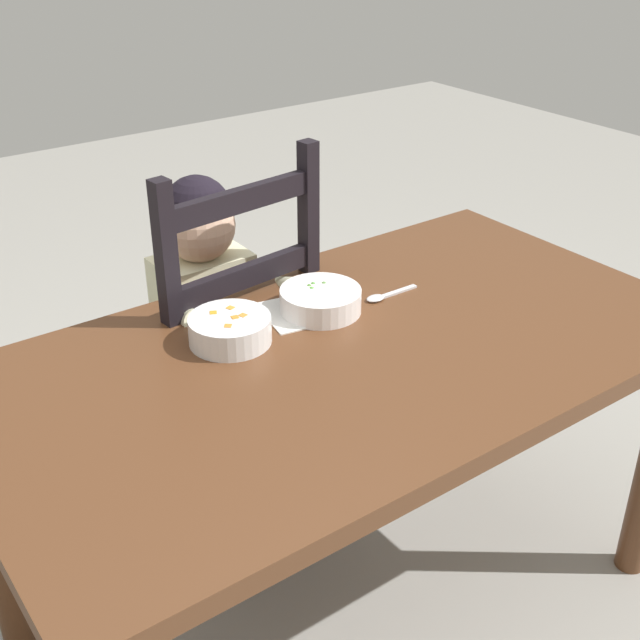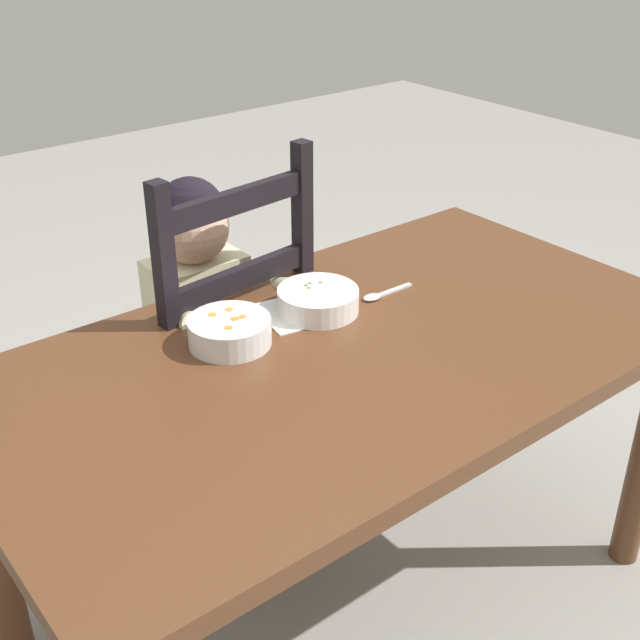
% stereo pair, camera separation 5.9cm
% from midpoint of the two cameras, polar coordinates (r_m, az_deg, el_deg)
% --- Properties ---
extents(ground_plane, '(8.00, 8.00, 0.00)m').
position_cam_midpoint_polar(ground_plane, '(2.08, 2.40, -18.95)').
color(ground_plane, '#98968E').
extents(dining_table, '(1.47, 0.80, 0.71)m').
position_cam_midpoint_polar(dining_table, '(1.68, 2.82, -4.71)').
color(dining_table, '#57331D').
rests_on(dining_table, ground).
extents(dining_chair, '(0.46, 0.46, 1.02)m').
position_cam_midpoint_polar(dining_chair, '(2.04, -6.39, -3.08)').
color(dining_chair, black).
rests_on(dining_chair, ground).
extents(child_figure, '(0.32, 0.31, 0.94)m').
position_cam_midpoint_polar(child_figure, '(1.96, -6.78, 0.70)').
color(child_figure, beige).
rests_on(child_figure, ground).
extents(bowl_of_peas, '(0.17, 0.17, 0.05)m').
position_cam_midpoint_polar(bowl_of_peas, '(1.75, 1.00, 1.40)').
color(bowl_of_peas, white).
rests_on(bowl_of_peas, dining_table).
extents(bowl_of_carrots, '(0.16, 0.16, 0.06)m').
position_cam_midpoint_polar(bowl_of_carrots, '(1.64, -5.22, -0.62)').
color(bowl_of_carrots, white).
rests_on(bowl_of_carrots, dining_table).
extents(spoon, '(0.14, 0.03, 0.01)m').
position_cam_midpoint_polar(spoon, '(1.82, 5.28, 1.65)').
color(spoon, silver).
rests_on(spoon, dining_table).
extents(paper_napkin, '(0.19, 0.18, 0.00)m').
position_cam_midpoint_polar(paper_napkin, '(1.76, -0.23, 0.63)').
color(paper_napkin, white).
rests_on(paper_napkin, dining_table).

